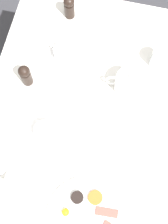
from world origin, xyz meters
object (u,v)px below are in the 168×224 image
object	(u,v)px
teacup_with_saucer_left	(63,54)
fork_spare	(65,96)
napkin_folded	(139,139)
water_glass_tall	(160,59)
salt_grinder	(69,7)
knife_by_plate	(117,38)
spoon_for_tea	(160,27)
pepper_grinder	(25,75)
teacup_with_saucer_right	(46,132)
fork_by_plate	(41,27)
breakfast_plate	(85,218)
teapot_far	(128,83)

from	to	relation	value
teacup_with_saucer_left	fork_spare	distance (m)	0.20
teacup_with_saucer_left	napkin_folded	size ratio (longest dim) A/B	0.98
water_glass_tall	salt_grinder	world-z (taller)	salt_grinder
knife_by_plate	fork_spare	distance (m)	0.37
salt_grinder	napkin_folded	world-z (taller)	salt_grinder
teacup_with_saucer_left	spoon_for_tea	size ratio (longest dim) A/B	0.98
pepper_grinder	spoon_for_tea	world-z (taller)	pepper_grinder
napkin_folded	fork_spare	xyz separation A→B (m)	(0.35, -0.12, -0.00)
teacup_with_saucer_right	fork_spare	xyz separation A→B (m)	(-0.04, -0.18, -0.02)
water_glass_tall	fork_by_plate	bearing A→B (deg)	-6.82
teacup_with_saucer_right	spoon_for_tea	bearing A→B (deg)	-122.04
fork_by_plate	teacup_with_saucer_right	bearing A→B (deg)	107.89
fork_by_plate	teacup_with_saucer_left	bearing A→B (deg)	138.53
teacup_with_saucer_right	napkin_folded	bearing A→B (deg)	-170.29
pepper_grinder	spoon_for_tea	size ratio (longest dim) A/B	0.77
fork_by_plate	spoon_for_tea	bearing A→B (deg)	-167.53
fork_by_plate	pepper_grinder	bearing A→B (deg)	93.76
water_glass_tall	knife_by_plate	distance (m)	0.23
breakfast_plate	napkin_folded	bearing A→B (deg)	-112.86
breakfast_plate	fork_by_plate	xyz separation A→B (m)	(0.40, -0.79, -0.01)
breakfast_plate	pepper_grinder	xyz separation A→B (m)	(0.38, -0.51, 0.06)
napkin_folded	salt_grinder	bearing A→B (deg)	-50.86
breakfast_plate	teacup_with_saucer_left	distance (m)	0.71
breakfast_plate	teapot_far	xyz separation A→B (m)	(-0.06, -0.58, 0.04)
teacup_with_saucer_left	salt_grinder	xyz separation A→B (m)	(0.03, -0.22, 0.04)
teapot_far	spoon_for_tea	world-z (taller)	teapot_far
fork_spare	water_glass_tall	bearing A→B (deg)	-146.46
fork_by_plate	knife_by_plate	xyz separation A→B (m)	(-0.36, -0.02, 0.00)
teacup_with_saucer_right	salt_grinder	xyz separation A→B (m)	(0.04, -0.59, 0.04)
fork_by_plate	spoon_for_tea	world-z (taller)	same
teapot_far	teacup_with_saucer_left	bearing A→B (deg)	160.93
teapot_far	salt_grinder	size ratio (longest dim) A/B	1.61
teacup_with_saucer_right	knife_by_plate	world-z (taller)	teacup_with_saucer_right
teacup_with_saucer_right	fork_by_plate	world-z (taller)	teacup_with_saucer_right
spoon_for_tea	fork_spare	size ratio (longest dim) A/B	1.17
fork_by_plate	knife_by_plate	distance (m)	0.36
pepper_grinder	fork_spare	world-z (taller)	pepper_grinder
fork_by_plate	fork_spare	bearing A→B (deg)	121.97
spoon_for_tea	knife_by_plate	bearing A→B (deg)	28.77
teapot_far	spoon_for_tea	distance (m)	0.35
breakfast_plate	fork_spare	bearing A→B (deg)	-67.17
teacup_with_saucer_right	spoon_for_tea	world-z (taller)	teacup_with_saucer_right
breakfast_plate	teacup_with_saucer_left	world-z (taller)	teacup_with_saucer_left
breakfast_plate	fork_spare	distance (m)	0.52
breakfast_plate	teacup_with_saucer_left	xyz separation A→B (m)	(0.25, -0.66, 0.02)
salt_grinder	napkin_folded	xyz separation A→B (m)	(-0.43, 0.53, -0.06)
teapot_far	pepper_grinder	world-z (taller)	pepper_grinder
teapot_far	teacup_with_saucer_right	bearing A→B (deg)	-139.30
salt_grinder	teapot_far	bearing A→B (deg)	137.62
water_glass_tall	pepper_grinder	xyz separation A→B (m)	(0.55, 0.22, 0.02)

